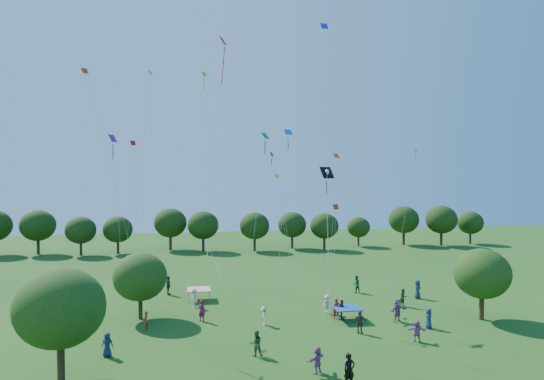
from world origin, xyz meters
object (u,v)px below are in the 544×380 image
Objects in this scene: tent_blue at (347,308)px; man_in_black at (349,370)px; tent_red_stripe at (199,289)px; pirate_kite at (327,175)px; near_tree_west at (60,308)px; red_high_kite at (226,84)px; near_tree_east at (482,274)px; near_tree_north at (140,277)px.

tent_blue is 12.70m from man_in_black.
tent_red_stripe is 16.78m from pirate_kite.
pirate_kite reaches higher than man_in_black.
pirate_kite is at bearing 68.74° from man_in_black.
red_high_kite is at bearing 41.78° from near_tree_west.
man_in_black is 0.17× the size of pirate_kite.
red_high_kite is at bearing -74.76° from tent_red_stripe.
man_in_black is at bearing -108.04° from tent_blue.
pirate_kite is (-1.12, 2.07, 11.05)m from tent_blue.
red_high_kite is at bearing 174.14° from tent_blue.
tent_red_stripe is at bearing 155.91° from near_tree_east.
man_in_black reaches higher than tent_red_stripe.
near_tree_west is 1.12× the size of near_tree_east.
tent_blue is at bearing 170.86° from near_tree_east.
man_in_black is 18.21m from pirate_kite.
tent_red_stripe is 19.93m from red_high_kite.
near_tree_east is at bearing 11.74° from near_tree_west.
tent_blue is at bearing 22.28° from near_tree_west.
pirate_kite reaches higher than near_tree_north.
near_tree_west is 22.30m from tent_blue.
pirate_kite is 11.48m from red_high_kite.
man_in_black is (-3.93, -12.08, -0.07)m from tent_blue.
near_tree_east is at bearing -9.14° from tent_blue.
tent_red_stripe is (8.45, 16.91, -3.29)m from near_tree_west.
red_high_kite is (2.05, -7.53, 18.34)m from tent_red_stripe.
tent_red_stripe is (4.98, 5.22, -2.53)m from near_tree_north.
near_tree_east is (31.58, 6.56, -0.46)m from near_tree_west.
tent_blue is 11.30m from pirate_kite.
tent_blue is at bearing 61.95° from man_in_black.
tent_red_stripe is at bearing 63.46° from near_tree_west.
near_tree_north is at bearing 161.78° from red_high_kite.
pirate_kite is (19.29, 10.44, 7.76)m from near_tree_west.
man_in_black is (16.48, -3.71, -3.36)m from near_tree_west.
near_tree_west is 3.45× the size of man_in_black.
tent_red_stripe is at bearing 105.24° from red_high_kite.
tent_red_stripe is 1.14× the size of man_in_black.
near_tree_east is at bearing -7.60° from red_high_kite.
tent_red_stripe is 14.71m from tent_blue.
near_tree_east is 15.28m from pirate_kite.
tent_blue is 0.19× the size of pirate_kite.
man_in_black is 0.09× the size of red_high_kite.
pirate_kite is at bearing -4.55° from near_tree_north.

